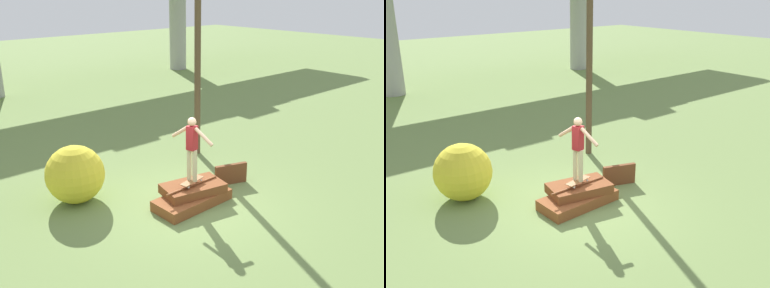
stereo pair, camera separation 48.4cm
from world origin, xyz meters
TOP-DOWN VIEW (x-y plane):
  - ground_plane at (0.00, 0.00)m, footprint 80.00×80.00m
  - scrap_pile at (0.04, 0.04)m, footprint 2.00×1.18m
  - scrap_plank_loose at (1.63, 0.23)m, footprint 0.93×0.41m
  - skateboard at (0.04, 0.05)m, footprint 0.77×0.36m
  - skater at (0.04, 0.05)m, footprint 0.34×1.21m
  - utility_pole at (2.52, 2.62)m, footprint 1.30×0.20m
  - bush_yellow_flowering at (-2.08, 2.12)m, footprint 1.49×1.49m

SIDE VIEW (x-z plane):
  - ground_plane at x=0.00m, z-range 0.00..0.00m
  - scrap_pile at x=0.04m, z-range -0.04..0.52m
  - scrap_plank_loose at x=1.63m, z-range 0.00..0.58m
  - skateboard at x=0.04m, z-range 0.59..0.68m
  - bush_yellow_flowering at x=-2.08m, z-range 0.00..1.49m
  - skater at x=0.04m, z-range 0.78..2.42m
  - utility_pole at x=2.52m, z-range 0.12..7.20m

